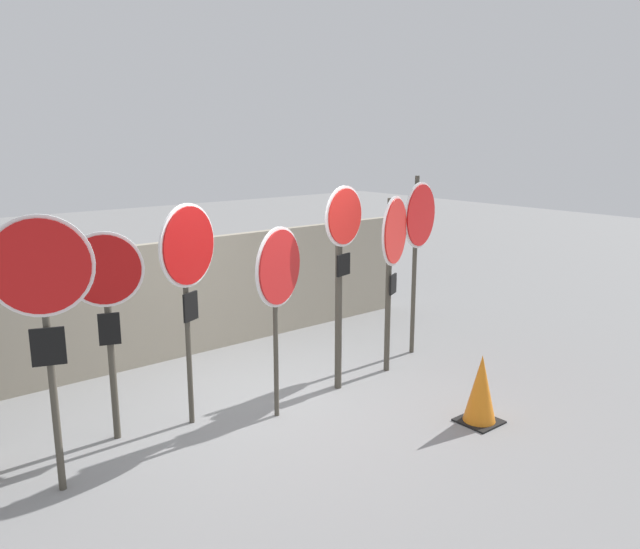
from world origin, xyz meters
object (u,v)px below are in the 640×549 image
(stop_sign_3, at_px, (279,276))
(stop_sign_1, at_px, (107,293))
(stop_sign_6, at_px, (419,226))
(stop_sign_0, at_px, (43,292))
(stop_sign_2, at_px, (188,261))
(stop_sign_5, at_px, (393,247))
(stop_sign_4, at_px, (342,252))
(traffic_cone_0, at_px, (481,389))

(stop_sign_3, bearing_deg, stop_sign_1, 136.38)
(stop_sign_3, xyz_separation_m, stop_sign_6, (2.65, 0.46, 0.23))
(stop_sign_0, height_order, stop_sign_2, stop_sign_0)
(stop_sign_0, distance_m, stop_sign_5, 4.21)
(stop_sign_2, height_order, stop_sign_6, stop_sign_6)
(stop_sign_1, relative_size, stop_sign_4, 0.87)
(stop_sign_2, distance_m, stop_sign_3, 0.93)
(stop_sign_0, height_order, stop_sign_5, stop_sign_0)
(stop_sign_6, xyz_separation_m, traffic_cone_0, (-1.09, -1.91, -1.42))
(stop_sign_1, height_order, traffic_cone_0, stop_sign_1)
(stop_sign_0, relative_size, stop_sign_2, 1.02)
(stop_sign_3, bearing_deg, stop_sign_4, -13.55)
(stop_sign_2, height_order, traffic_cone_0, stop_sign_2)
(stop_sign_4, bearing_deg, stop_sign_0, 169.51)
(stop_sign_2, bearing_deg, stop_sign_4, -32.84)
(stop_sign_6, bearing_deg, stop_sign_5, -177.14)
(stop_sign_2, distance_m, stop_sign_5, 2.70)
(stop_sign_0, height_order, traffic_cone_0, stop_sign_0)
(stop_sign_1, bearing_deg, stop_sign_4, 10.40)
(stop_sign_1, relative_size, stop_sign_5, 0.93)
(stop_sign_0, relative_size, stop_sign_5, 1.06)
(stop_sign_6, bearing_deg, stop_sign_4, 174.05)
(stop_sign_1, bearing_deg, stop_sign_6, 18.10)
(stop_sign_4, distance_m, stop_sign_5, 0.88)
(stop_sign_3, height_order, traffic_cone_0, stop_sign_3)
(stop_sign_1, xyz_separation_m, stop_sign_4, (2.59, -0.44, 0.16))
(stop_sign_0, bearing_deg, stop_sign_4, 23.11)
(stop_sign_0, height_order, stop_sign_1, stop_sign_0)
(stop_sign_1, height_order, stop_sign_6, stop_sign_6)
(stop_sign_0, bearing_deg, traffic_cone_0, -0.34)
(stop_sign_4, relative_size, stop_sign_6, 0.99)
(stop_sign_1, bearing_deg, stop_sign_3, -0.85)
(stop_sign_2, relative_size, stop_sign_5, 1.03)
(stop_sign_0, distance_m, traffic_cone_0, 4.36)
(stop_sign_5, bearing_deg, stop_sign_2, 149.50)
(stop_sign_2, relative_size, traffic_cone_0, 3.11)
(stop_sign_0, xyz_separation_m, stop_sign_6, (4.96, 0.48, 0.03))
(stop_sign_2, xyz_separation_m, stop_sign_3, (0.80, -0.44, -0.19))
(stop_sign_2, xyz_separation_m, traffic_cone_0, (2.35, -1.89, -1.38))
(stop_sign_0, xyz_separation_m, stop_sign_2, (1.52, 0.46, -0.02))
(stop_sign_3, relative_size, stop_sign_4, 0.85)
(stop_sign_0, distance_m, stop_sign_6, 4.99)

